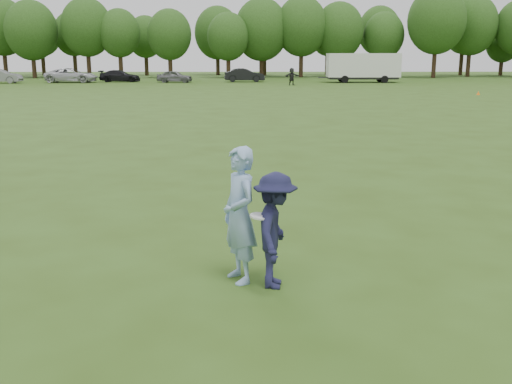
# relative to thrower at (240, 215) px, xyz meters

# --- Properties ---
(ground) EXTENTS (200.00, 200.00, 0.00)m
(ground) POSITION_rel_thrower_xyz_m (-0.68, 0.21, -0.97)
(ground) COLOR #304A14
(ground) RESTS_ON ground
(thrower) EXTENTS (0.72, 0.84, 1.95)m
(thrower) POSITION_rel_thrower_xyz_m (0.00, 0.00, 0.00)
(thrower) COLOR #8CAED9
(thrower) RESTS_ON ground
(defender) EXTENTS (0.75, 1.13, 1.63)m
(defender) POSITION_rel_thrower_xyz_m (0.49, -0.22, -0.16)
(defender) COLOR #1B1C3C
(defender) RESTS_ON ground
(player_far_d) EXTENTS (1.71, 1.03, 1.76)m
(player_far_d) POSITION_rel_thrower_xyz_m (4.74, 54.04, -0.09)
(player_far_d) COLOR black
(player_far_d) RESTS_ON ground
(car_b) EXTENTS (4.59, 1.67, 1.50)m
(car_b) POSITION_rel_thrower_xyz_m (-26.84, 58.75, -0.22)
(car_b) COLOR gray
(car_b) RESTS_ON ground
(car_c) EXTENTS (5.68, 2.63, 1.58)m
(car_c) POSITION_rel_thrower_xyz_m (-19.43, 60.03, -0.19)
(car_c) COLOR silver
(car_c) RESTS_ON ground
(car_d) EXTENTS (4.58, 1.89, 1.33)m
(car_d) POSITION_rel_thrower_xyz_m (-14.33, 61.50, -0.31)
(car_d) COLOR black
(car_d) RESTS_ON ground
(car_e) EXTENTS (4.06, 2.01, 1.33)m
(car_e) POSITION_rel_thrower_xyz_m (-7.91, 59.85, -0.31)
(car_e) COLOR slate
(car_e) RESTS_ON ground
(car_f) EXTENTS (4.69, 1.86, 1.52)m
(car_f) POSITION_rel_thrower_xyz_m (-0.13, 61.35, -0.22)
(car_f) COLOR black
(car_f) RESTS_ON ground
(field_cone) EXTENTS (0.28, 0.28, 0.30)m
(field_cone) POSITION_rel_thrower_xyz_m (18.32, 39.10, -0.82)
(field_cone) COLOR orange
(field_cone) RESTS_ON ground
(disc_in_play) EXTENTS (0.31, 0.31, 0.07)m
(disc_in_play) POSITION_rel_thrower_xyz_m (0.28, -0.31, 0.07)
(disc_in_play) COLOR white
(disc_in_play) RESTS_ON ground
(cargo_trailer) EXTENTS (9.00, 2.75, 3.20)m
(cargo_trailer) POSITION_rel_thrower_xyz_m (13.13, 59.85, 0.80)
(cargo_trailer) COLOR white
(cargo_trailer) RESTS_ON ground
(treeline) EXTENTS (130.35, 18.39, 11.74)m
(treeline) POSITION_rel_thrower_xyz_m (2.13, 77.11, 5.29)
(treeline) COLOR #332114
(treeline) RESTS_ON ground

